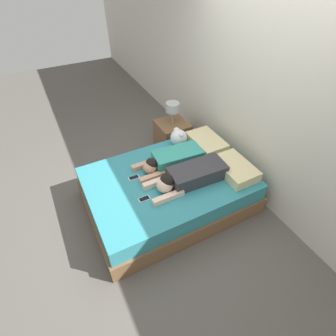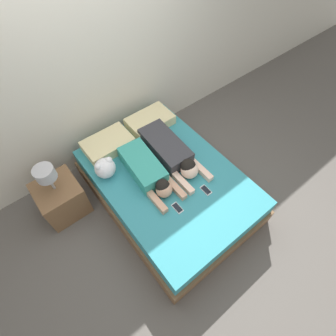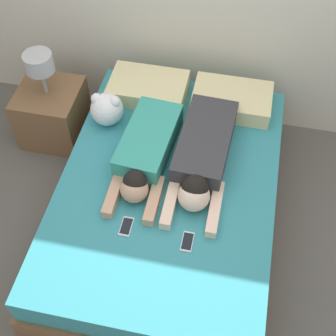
% 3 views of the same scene
% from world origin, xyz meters
% --- Properties ---
extents(ground_plane, '(12.00, 12.00, 0.00)m').
position_xyz_m(ground_plane, '(0.00, 0.00, 0.00)').
color(ground_plane, '#5B5651').
extents(wall_back, '(12.00, 0.06, 2.60)m').
position_xyz_m(wall_back, '(0.00, 1.19, 1.30)').
color(wall_back, beige).
rests_on(wall_back, ground_plane).
extents(bed, '(1.49, 2.09, 0.48)m').
position_xyz_m(bed, '(0.00, 0.00, 0.24)').
color(bed, brown).
rests_on(bed, ground_plane).
extents(pillow_head_left, '(0.58, 0.38, 0.13)m').
position_xyz_m(pillow_head_left, '(-0.32, 0.79, 0.55)').
color(pillow_head_left, beige).
rests_on(pillow_head_left, bed).
extents(pillow_head_right, '(0.58, 0.38, 0.13)m').
position_xyz_m(pillow_head_right, '(0.32, 0.79, 0.55)').
color(pillow_head_right, beige).
rests_on(pillow_head_right, bed).
extents(person_left, '(0.36, 0.93, 0.21)m').
position_xyz_m(person_left, '(-0.18, 0.13, 0.58)').
color(person_left, teal).
rests_on(person_left, bed).
extents(person_right, '(0.37, 1.03, 0.24)m').
position_xyz_m(person_right, '(0.20, 0.18, 0.58)').
color(person_right, '#333338').
rests_on(person_right, bed).
extents(cell_phone_left, '(0.07, 0.14, 0.01)m').
position_xyz_m(cell_phone_left, '(-0.18, -0.39, 0.49)').
color(cell_phone_left, silver).
rests_on(cell_phone_left, bed).
extents(cell_phone_right, '(0.07, 0.14, 0.01)m').
position_xyz_m(cell_phone_right, '(0.21, -0.42, 0.49)').
color(cell_phone_right, silver).
rests_on(cell_phone_right, bed).
extents(plush_toy, '(0.24, 0.24, 0.25)m').
position_xyz_m(plush_toy, '(-0.55, 0.46, 0.61)').
color(plush_toy, white).
rests_on(plush_toy, bed).
extents(nightstand, '(0.49, 0.49, 0.84)m').
position_xyz_m(nightstand, '(-1.11, 0.66, 0.27)').
color(nightstand, brown).
rests_on(nightstand, ground_plane).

